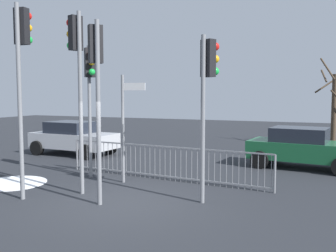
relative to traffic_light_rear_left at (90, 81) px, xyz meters
The scene contains 12 objects.
ground_plane 4.25m from the traffic_light_rear_left, 42.05° to the right, with size 60.00×60.00×0.00m, color #26282D.
traffic_light_rear_left is the anchor object (origin of this frame).
traffic_light_foreground_left 2.85m from the traffic_light_rear_left, 52.65° to the right, with size 0.48×0.46×4.41m.
traffic_light_mid_left 4.30m from the traffic_light_rear_left, 15.01° to the right, with size 0.41×0.52×4.09m.
traffic_light_mid_right 1.84m from the traffic_light_rear_left, 66.60° to the right, with size 0.55×0.38×4.82m.
traffic_light_foreground_right 2.64m from the traffic_light_rear_left, 95.64° to the right, with size 0.34×0.57×4.91m.
direction_sign_post 1.80m from the traffic_light_rear_left, ahead, with size 0.79×0.09×3.25m.
pedestrian_guard_railing 3.40m from the traffic_light_rear_left, 17.44° to the left, with size 6.96×0.67×1.07m.
car_green_near 7.84m from the traffic_light_rear_left, 35.73° to the left, with size 3.98×2.31×1.47m.
car_silver_far 5.57m from the traffic_light_rear_left, 133.35° to the left, with size 3.90×2.13×1.47m.
bare_tree_left 13.25m from the traffic_light_rear_left, 57.23° to the left, with size 1.57×1.73×4.54m.
snow_patch_kerb 3.88m from the traffic_light_rear_left, 139.96° to the right, with size 2.03×2.03×0.01m, color white.
Camera 1 is at (4.66, -8.00, 2.67)m, focal length 40.29 mm.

